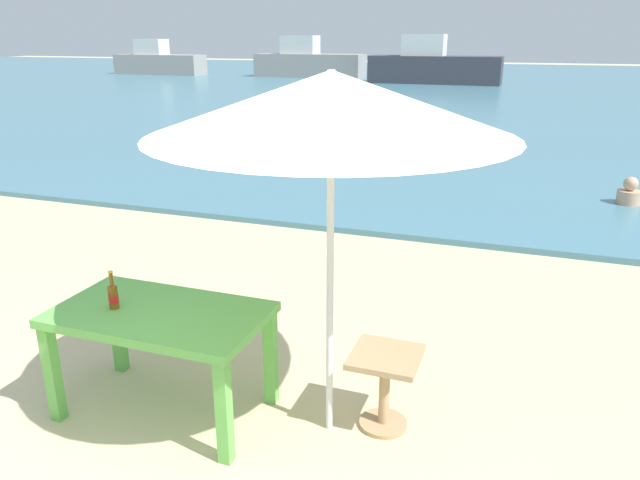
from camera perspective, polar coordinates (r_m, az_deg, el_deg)
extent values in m
cube|color=teal|center=(32.31, 17.51, 13.67)|extent=(120.00, 50.00, 0.08)
cube|color=#60B24C|center=(4.14, -14.96, -6.85)|extent=(1.40, 0.80, 0.06)
cube|color=#60B24C|center=(4.46, -24.00, -11.47)|extent=(0.08, 0.08, 0.70)
cube|color=#60B24C|center=(3.77, -9.08, -15.79)|extent=(0.08, 0.08, 0.70)
cube|color=#60B24C|center=(4.90, -18.61, -7.98)|extent=(0.08, 0.08, 0.70)
cube|color=#60B24C|center=(4.28, -4.68, -11.03)|extent=(0.08, 0.08, 0.70)
cylinder|color=brown|center=(4.21, -18.98, -5.17)|extent=(0.06, 0.06, 0.16)
cone|color=brown|center=(4.18, -19.09, -4.20)|extent=(0.06, 0.06, 0.03)
cylinder|color=brown|center=(4.16, -19.17, -3.47)|extent=(0.03, 0.03, 0.09)
cylinder|color=red|center=(4.22, -18.97, -5.27)|extent=(0.07, 0.07, 0.05)
cylinder|color=gold|center=(4.15, -19.24, -2.86)|extent=(0.03, 0.03, 0.01)
cylinder|color=silver|center=(3.64, 0.97, -2.55)|extent=(0.04, 0.04, 2.30)
cone|color=silver|center=(3.41, 1.06, 12.80)|extent=(2.10, 2.10, 0.36)
cube|color=tan|center=(3.96, 6.24, -10.93)|extent=(0.44, 0.44, 0.04)
cylinder|color=tan|center=(4.10, 6.10, -14.20)|extent=(0.07, 0.07, 0.50)
cylinder|color=tan|center=(4.23, 5.99, -16.87)|extent=(0.32, 0.32, 0.03)
cylinder|color=tan|center=(10.14, 27.19, 3.63)|extent=(0.34, 0.34, 0.20)
sphere|color=tan|center=(10.10, 27.36, 4.75)|extent=(0.21, 0.21, 0.21)
cube|color=gray|center=(37.45, -1.00, 16.19)|extent=(6.55, 1.79, 1.34)
cube|color=silver|center=(37.63, -1.90, 18.01)|extent=(2.08, 1.34, 1.04)
cube|color=#38383F|center=(33.06, 10.81, 15.56)|extent=(6.75, 1.84, 1.38)
cube|color=silver|center=(33.12, 9.84, 17.75)|extent=(2.15, 1.38, 1.07)
cube|color=gray|center=(41.55, -14.91, 15.77)|extent=(5.95, 1.62, 1.22)
cube|color=silver|center=(41.82, -15.69, 17.21)|extent=(1.89, 1.22, 0.95)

